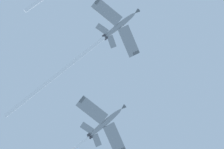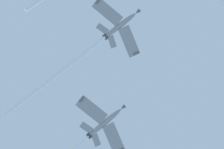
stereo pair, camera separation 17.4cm
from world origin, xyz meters
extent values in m
ellipsoid|color=gray|center=(22.58, -2.79, 98.28)|extent=(2.03, 11.84, 5.17)
cone|color=#595E60|center=(22.35, -9.12, 100.45)|extent=(1.27, 1.94, 1.65)
ellipsoid|color=black|center=(22.51, -4.58, 99.53)|extent=(1.11, 2.98, 1.76)
cube|color=gray|center=(27.90, -2.26, 97.93)|extent=(9.52, 5.25, 1.35)
cube|color=#595E60|center=(32.01, -2.08, 97.94)|extent=(1.04, 1.85, 0.70)
cube|color=gray|center=(17.31, -1.87, 97.93)|extent=(9.61, 5.83, 1.35)
cube|color=#595E60|center=(13.22, -1.40, 97.94)|extent=(1.16, 1.87, 0.70)
cube|color=gray|center=(25.03, 1.86, 96.66)|extent=(3.94, 2.67, 0.73)
cube|color=gray|center=(20.47, 2.02, 96.66)|extent=(3.98, 2.88, 0.73)
cube|color=#595E60|center=(22.76, 2.20, 98.05)|extent=(0.30, 3.18, 3.43)
cylinder|color=#38383D|center=(23.23, 2.65, 96.31)|extent=(0.84, 1.23, 1.08)
cylinder|color=#38383D|center=(22.33, 2.68, 96.31)|extent=(0.84, 1.23, 1.08)
cylinder|color=white|center=(23.38, 19.28, 90.62)|extent=(2.27, 33.24, 12.25)
ellipsoid|color=gray|center=(42.38, 16.31, 90.78)|extent=(1.92, 11.84, 5.15)
cone|color=#595E60|center=(42.21, 9.96, 92.93)|extent=(1.25, 1.93, 1.65)
ellipsoid|color=black|center=(42.33, 14.51, 92.02)|extent=(1.08, 2.97, 1.75)
cube|color=gray|center=(47.70, 16.88, 90.42)|extent=(9.54, 5.33, 1.35)
cube|color=gray|center=(37.10, 17.18, 90.42)|extent=(9.60, 5.76, 1.35)
cube|color=#595E60|center=(33.01, 17.61, 90.44)|extent=(1.14, 1.87, 0.69)
cube|color=gray|center=(44.79, 20.97, 89.17)|extent=(3.95, 2.70, 0.73)
cube|color=gray|center=(40.23, 21.10, 89.17)|extent=(3.98, 2.86, 0.73)
cube|color=#595E60|center=(42.52, 21.30, 90.56)|extent=(0.27, 3.18, 3.42)
cylinder|color=#38383D|center=(42.98, 21.75, 88.82)|extent=(0.83, 1.23, 1.08)
cylinder|color=#38383D|center=(42.08, 21.78, 88.82)|extent=(0.83, 1.23, 1.08)
camera|label=1|loc=(18.44, -2.90, 1.83)|focal=52.52mm
camera|label=2|loc=(18.34, -2.76, 1.83)|focal=52.52mm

